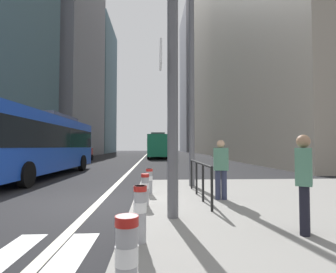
# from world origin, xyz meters

# --- Properties ---
(ground_plane) EXTENTS (160.00, 160.00, 0.00)m
(ground_plane) POSITION_xyz_m (0.00, 20.00, 0.00)
(ground_plane) COLOR black
(median_island) EXTENTS (9.00, 10.00, 0.15)m
(median_island) POSITION_xyz_m (5.50, -1.00, 0.07)
(median_island) COLOR gray
(median_island) RESTS_ON ground
(lane_centre_line) EXTENTS (0.20, 80.00, 0.01)m
(lane_centre_line) POSITION_xyz_m (0.00, 30.00, 0.01)
(lane_centre_line) COLOR beige
(lane_centre_line) RESTS_ON ground
(office_tower_left_mid) EXTENTS (13.57, 21.99, 33.93)m
(office_tower_left_mid) POSITION_xyz_m (-16.00, 38.68, 16.97)
(office_tower_left_mid) COLOR gray
(office_tower_left_mid) RESTS_ON ground
(office_tower_left_far) EXTENTS (12.82, 18.04, 33.59)m
(office_tower_left_far) POSITION_xyz_m (-16.00, 61.58, 16.79)
(office_tower_left_far) COLOR slate
(office_tower_left_far) RESTS_ON ground
(office_tower_right_mid) EXTENTS (10.45, 24.77, 46.78)m
(office_tower_right_mid) POSITION_xyz_m (17.00, 48.12, 23.39)
(office_tower_right_mid) COLOR gray
(office_tower_right_mid) RESTS_ON ground
(office_tower_right_far) EXTENTS (12.56, 19.85, 44.88)m
(office_tower_right_far) POSITION_xyz_m (17.00, 76.41, 22.44)
(office_tower_right_far) COLOR gray
(office_tower_right_far) RESTS_ON ground
(city_bus_blue_oncoming) EXTENTS (2.85, 11.29, 3.40)m
(city_bus_blue_oncoming) POSITION_xyz_m (-4.43, 6.65, 1.84)
(city_bus_blue_oncoming) COLOR blue
(city_bus_blue_oncoming) RESTS_ON ground
(city_bus_red_receding) EXTENTS (2.93, 11.47, 3.40)m
(city_bus_red_receding) POSITION_xyz_m (2.12, 29.58, 1.84)
(city_bus_red_receding) COLOR #198456
(city_bus_red_receding) RESTS_ON ground
(car_oncoming_mid) EXTENTS (2.06, 4.25, 1.94)m
(car_oncoming_mid) POSITION_xyz_m (-6.54, 21.93, 0.99)
(car_oncoming_mid) COLOR maroon
(car_oncoming_mid) RESTS_ON ground
(car_receding_near) EXTENTS (2.05, 4.42, 1.94)m
(car_receding_near) POSITION_xyz_m (3.88, 59.64, 0.99)
(car_receding_near) COLOR #232838
(car_receding_near) RESTS_ON ground
(traffic_signal_gantry) EXTENTS (6.41, 0.65, 6.00)m
(traffic_signal_gantry) POSITION_xyz_m (-0.23, -1.96, 4.13)
(traffic_signal_gantry) COLOR #515156
(traffic_signal_gantry) RESTS_ON median_island
(street_lamp_post) EXTENTS (5.50, 0.32, 8.00)m
(street_lamp_post) POSITION_xyz_m (2.90, 2.20, 5.28)
(street_lamp_post) COLOR #56565B
(street_lamp_post) RESTS_ON median_island
(bollard_front) EXTENTS (0.20, 0.20, 0.84)m
(bollard_front) POSITION_xyz_m (1.32, -5.00, 0.62)
(bollard_front) COLOR #99999E
(bollard_front) RESTS_ON median_island
(bollard_left) EXTENTS (0.20, 0.20, 0.83)m
(bollard_left) POSITION_xyz_m (1.34, -3.28, 0.61)
(bollard_left) COLOR #99999E
(bollard_left) RESTS_ON median_island
(bollard_right) EXTENTS (0.20, 0.20, 0.75)m
(bollard_right) POSITION_xyz_m (1.33, -0.86, 0.57)
(bollard_right) COLOR #99999E
(bollard_right) RESTS_ON median_island
(bollard_back) EXTENTS (0.20, 0.20, 0.75)m
(bollard_back) POSITION_xyz_m (1.40, 0.66, 0.57)
(bollard_back) COLOR #99999E
(bollard_back) RESTS_ON median_island
(pedestrian_railing) EXTENTS (0.06, 3.16, 0.98)m
(pedestrian_railing) POSITION_xyz_m (2.80, 0.04, 0.84)
(pedestrian_railing) COLOR black
(pedestrian_railing) RESTS_ON median_island
(pedestrian_waiting) EXTENTS (0.41, 0.45, 1.60)m
(pedestrian_waiting) POSITION_xyz_m (3.97, -3.05, 1.03)
(pedestrian_waiting) COLOR black
(pedestrian_waiting) RESTS_ON median_island
(pedestrian_walking) EXTENTS (0.41, 0.30, 1.59)m
(pedestrian_walking) POSITION_xyz_m (3.33, -0.25, 1.02)
(pedestrian_walking) COLOR #2D334C
(pedestrian_walking) RESTS_ON median_island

